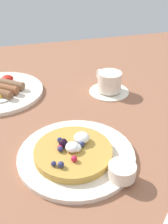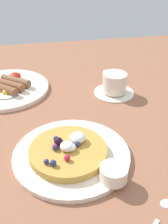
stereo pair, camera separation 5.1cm
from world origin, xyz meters
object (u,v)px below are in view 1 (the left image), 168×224
at_px(coffee_cup, 109,81).
at_px(coffee_saucer, 109,91).
at_px(syrup_ramekin, 122,171).
at_px(pancake_plate, 76,155).

bearing_deg(coffee_cup, coffee_saucer, -70.54).
height_order(coffee_saucer, coffee_cup, coffee_cup).
distance_m(syrup_ramekin, coffee_cup, 0.38).
relative_size(syrup_ramekin, coffee_saucer, 0.44).
height_order(pancake_plate, coffee_saucer, pancake_plate).
bearing_deg(coffee_cup, syrup_ramekin, -105.96).
bearing_deg(syrup_ramekin, coffee_saucer, 73.89).
xyz_separation_m(syrup_ramekin, coffee_saucer, (0.11, 0.36, -0.02)).
bearing_deg(syrup_ramekin, coffee_cup, 74.04).
relative_size(coffee_saucer, coffee_cup, 1.24).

